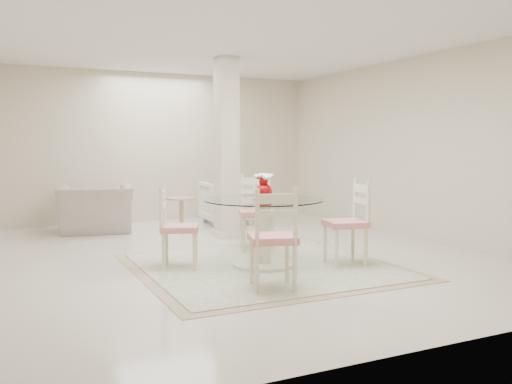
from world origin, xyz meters
name	(u,v)px	position (x,y,z in m)	size (l,w,h in m)	color
ground	(230,255)	(0.00, 0.00, 0.00)	(7.00, 7.00, 0.00)	silver
room_shell	(229,108)	(0.00, 0.00, 1.86)	(6.02, 7.02, 2.71)	beige
column	(227,148)	(0.50, 1.30, 1.35)	(0.30, 0.30, 2.70)	beige
area_rug	(263,266)	(0.10, -0.77, 0.01)	(2.86, 2.86, 0.02)	tan
dining_table	(263,233)	(0.10, -0.77, 0.40)	(1.36, 1.36, 0.78)	beige
red_vase	(264,186)	(0.10, -0.77, 0.94)	(0.22, 0.21, 0.29)	#AD0507
dining_chair_east	(351,216)	(1.06, -1.12, 0.58)	(0.51, 0.51, 1.09)	#F2E7C7
dining_chair_north	(256,206)	(0.46, 0.19, 0.59)	(0.58, 0.58, 1.12)	beige
dining_chair_west	(174,221)	(-0.85, -0.40, 0.54)	(0.53, 0.53, 1.03)	#F1E5C6
dining_chair_south	(274,231)	(-0.26, -1.72, 0.58)	(0.55, 0.55, 1.10)	#F1E3C6
recliner_taupe	(96,209)	(-1.23, 2.63, 0.37)	(1.14, 1.00, 0.74)	#9E9383
armchair_white	(227,202)	(1.04, 2.62, 0.38)	(0.82, 0.84, 0.77)	white
side_table	(181,214)	(0.11, 2.34, 0.24)	(0.51, 0.51, 0.53)	tan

